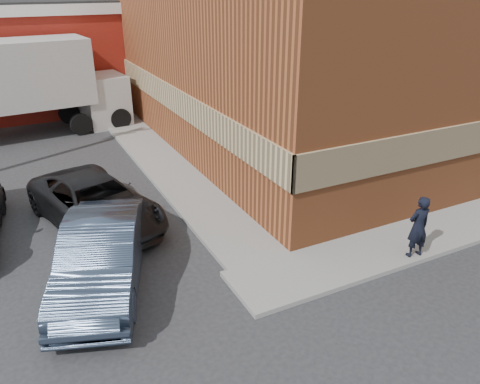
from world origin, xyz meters
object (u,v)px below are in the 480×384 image
brick_building (320,26)px  sedan (101,256)px  box_truck (32,81)px  man (418,227)px  suv_a (96,203)px

brick_building → sedan: brick_building is taller
sedan → box_truck: 13.34m
man → suv_a: man is taller
brick_building → sedan: 14.66m
brick_building → man: size_ratio=11.06×
brick_building → suv_a: brick_building is taller
sedan → box_truck: bearing=109.7°
man → sedan: 7.70m
suv_a → sedan: bearing=-113.3°
man → suv_a: (-6.85, 5.50, -0.23)m
suv_a → box_truck: (-0.57, 10.17, 1.71)m
brick_building → box_truck: bearing=156.3°
man → sedan: size_ratio=0.35×
sedan → suv_a: bearing=100.6°
brick_building → suv_a: bearing=-155.5°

